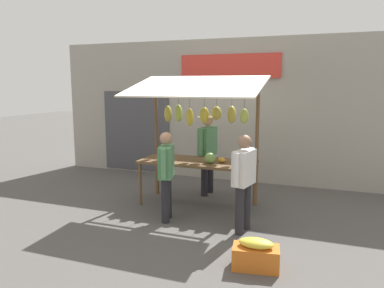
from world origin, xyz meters
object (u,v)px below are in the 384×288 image
Objects in this scene: vendor_with_sunhat at (208,148)px; shopper_in_grey_tee at (244,177)px; market_stall at (199,125)px; produce_crate_near at (256,255)px; shopper_with_ponytail at (166,171)px.

vendor_with_sunhat is 2.11m from shopper_in_grey_tee.
market_stall reaches higher than vendor_with_sunhat.
market_stall is at bearing 13.36° from vendor_with_sunhat.
shopper_in_grey_tee is 1.40m from produce_crate_near.
vendor_with_sunhat is at bearing -21.63° from shopper_with_ponytail.
shopper_with_ponytail is (1.35, -0.05, -0.02)m from shopper_in_grey_tee.
vendor_with_sunhat is (0.06, -0.70, -0.54)m from market_stall.
shopper_with_ponytail is (0.18, 1.70, -0.14)m from vendor_with_sunhat.
market_stall reaches higher than shopper_in_grey_tee.
market_stall is 0.89m from vendor_with_sunhat.
market_stall is 3.95× the size of produce_crate_near.
vendor_with_sunhat is at bearing 45.21° from shopper_in_grey_tee.
vendor_with_sunhat reaches higher than produce_crate_near.
vendor_with_sunhat is 1.11× the size of shopper_with_ponytail.
market_stall is 1.63× the size of shopper_with_ponytail.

